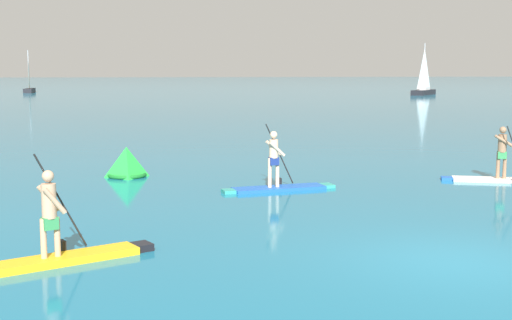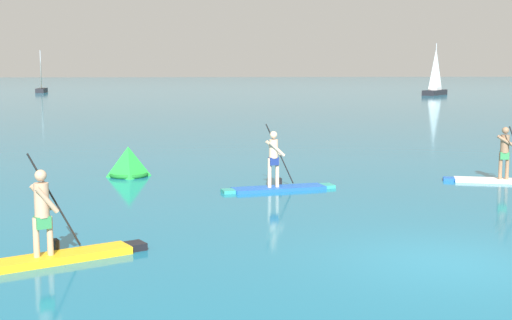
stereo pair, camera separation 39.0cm
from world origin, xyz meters
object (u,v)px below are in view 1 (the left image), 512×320
at_px(sailboat_left_horizon, 29,87).
at_px(sailboat_right_horizon, 424,88).
at_px(paddleboarder_mid_center, 278,178).
at_px(paddleboarder_far_right, 500,171).
at_px(paddleboarder_near_left, 60,246).
at_px(race_marker_buoy, 127,164).

xyz_separation_m(sailboat_left_horizon, sailboat_right_horizon, (50.26, -13.17, 0.06)).
height_order(paddleboarder_mid_center, paddleboarder_far_right, paddleboarder_mid_center).
bearing_deg(paddleboarder_near_left, race_marker_buoy, 58.79).
height_order(paddleboarder_mid_center, sailboat_right_horizon, sailboat_right_horizon).
relative_size(sailboat_left_horizon, sailboat_right_horizon, 0.89).
bearing_deg(sailboat_right_horizon, paddleboarder_near_left, 12.21).
xyz_separation_m(paddleboarder_mid_center, race_marker_buoy, (-4.46, 2.96, 0.08)).
distance_m(paddleboarder_near_left, sailboat_right_horizon, 79.04).
distance_m(sailboat_left_horizon, sailboat_right_horizon, 51.95).
bearing_deg(paddleboarder_near_left, sailboat_left_horizon, 73.32).
xyz_separation_m(race_marker_buoy, sailboat_left_horizon, (-17.82, 75.06, 0.35)).
distance_m(paddleboarder_near_left, sailboat_left_horizon, 86.75).
bearing_deg(race_marker_buoy, sailboat_right_horizon, 62.34).
bearing_deg(race_marker_buoy, sailboat_left_horizon, 103.36).
distance_m(paddleboarder_far_right, sailboat_right_horizon, 67.48).
relative_size(paddleboarder_mid_center, race_marker_buoy, 2.69).
distance_m(paddleboarder_far_right, race_marker_buoy, 11.71).
distance_m(paddleboarder_near_left, race_marker_buoy, 9.97).
bearing_deg(race_marker_buoy, paddleboarder_near_left, -93.04).
xyz_separation_m(paddleboarder_mid_center, sailboat_right_horizon, (27.98, 64.84, 0.48)).
xyz_separation_m(paddleboarder_far_right, sailboat_left_horizon, (-29.30, 77.32, 0.43)).
height_order(race_marker_buoy, sailboat_left_horizon, sailboat_left_horizon).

